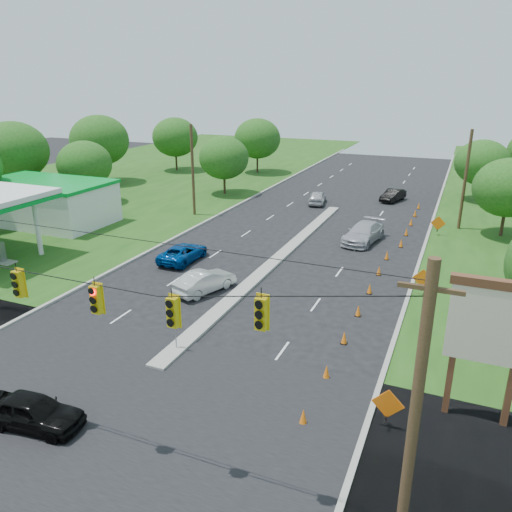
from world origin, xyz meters
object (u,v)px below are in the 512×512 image
at_px(black_sedan, 33,412).
at_px(blue_pickup, 183,253).
at_px(white_sedan, 205,281).
at_px(gas_station, 34,201).
at_px(pylon_sign, 497,330).

height_order(black_sedan, blue_pickup, black_sedan).
distance_m(black_sedan, white_sedan, 14.48).
relative_size(black_sedan, blue_pickup, 0.86).
height_order(gas_station, white_sedan, gas_station).
relative_size(gas_station, blue_pickup, 4.15).
xyz_separation_m(black_sedan, blue_pickup, (-4.47, 18.99, -0.04)).
bearing_deg(black_sedan, blue_pickup, 6.57).
xyz_separation_m(black_sedan, white_sedan, (-0.15, 14.48, 0.02)).
bearing_deg(gas_station, blue_pickup, -8.45).
bearing_deg(blue_pickup, gas_station, -8.07).
distance_m(gas_station, white_sedan, 22.64).
height_order(pylon_sign, white_sedan, pylon_sign).
relative_size(gas_station, white_sedan, 4.51).
xyz_separation_m(white_sedan, blue_pickup, (-4.32, 4.51, -0.06)).
bearing_deg(white_sedan, blue_pickup, -26.80).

